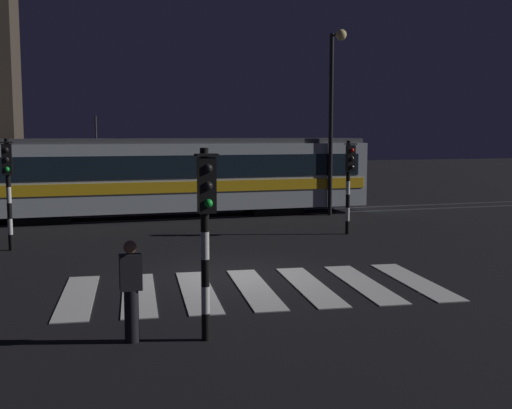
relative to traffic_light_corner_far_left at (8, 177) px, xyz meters
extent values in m
plane|color=black|center=(5.51, -5.03, -2.18)|extent=(120.00, 120.00, 0.00)
cube|color=#59595E|center=(5.51, 5.47, -2.17)|extent=(80.00, 0.12, 0.03)
cube|color=#59595E|center=(5.51, 6.91, -2.17)|extent=(80.00, 0.12, 0.03)
cube|color=silver|center=(1.72, -6.15, -2.17)|extent=(1.13, 3.88, 0.02)
cube|color=silver|center=(2.98, -6.30, -2.17)|extent=(1.13, 3.88, 0.02)
cube|color=silver|center=(4.25, -6.44, -2.17)|extent=(1.13, 3.88, 0.02)
cube|color=silver|center=(5.51, -6.58, -2.17)|extent=(1.13, 3.88, 0.02)
cube|color=silver|center=(6.78, -6.73, -2.17)|extent=(1.13, 3.88, 0.02)
cube|color=silver|center=(8.04, -6.87, -2.17)|extent=(1.13, 3.88, 0.02)
cube|color=silver|center=(9.31, -7.02, -2.17)|extent=(1.13, 3.88, 0.02)
cylinder|color=black|center=(0.00, 0.09, -1.95)|extent=(0.14, 0.14, 0.47)
cylinder|color=white|center=(0.00, 0.09, -1.47)|extent=(0.14, 0.14, 0.47)
cylinder|color=black|center=(0.00, 0.09, -1.00)|extent=(0.14, 0.14, 0.47)
cylinder|color=white|center=(0.00, 0.09, -0.53)|extent=(0.14, 0.14, 0.47)
cylinder|color=black|center=(0.00, 0.09, -0.06)|extent=(0.14, 0.14, 0.47)
cylinder|color=white|center=(0.00, 0.09, 0.42)|extent=(0.14, 0.14, 0.47)
cylinder|color=black|center=(0.00, 0.09, 0.89)|extent=(0.14, 0.14, 0.47)
cube|color=black|center=(0.00, -0.08, 0.52)|extent=(0.28, 0.20, 0.90)
sphere|color=black|center=(0.00, -0.19, 0.80)|extent=(0.14, 0.14, 0.14)
sphere|color=black|center=(0.00, -0.19, 0.52)|extent=(0.14, 0.14, 0.14)
sphere|color=green|center=(0.00, -0.19, 0.24)|extent=(0.14, 0.14, 0.14)
cube|color=black|center=(0.00, -0.08, 1.01)|extent=(0.36, 0.24, 0.04)
cylinder|color=black|center=(10.88, -0.08, -1.95)|extent=(0.14, 0.14, 0.46)
cylinder|color=white|center=(10.88, -0.08, -1.49)|extent=(0.14, 0.14, 0.46)
cylinder|color=black|center=(10.88, -0.08, -1.03)|extent=(0.14, 0.14, 0.46)
cylinder|color=white|center=(10.88, -0.08, -0.58)|extent=(0.14, 0.14, 0.46)
cylinder|color=black|center=(10.88, -0.08, -0.12)|extent=(0.14, 0.14, 0.46)
cylinder|color=white|center=(10.88, -0.08, 0.34)|extent=(0.14, 0.14, 0.46)
cylinder|color=black|center=(10.88, -0.08, 0.80)|extent=(0.14, 0.14, 0.46)
cube|color=black|center=(10.88, -0.25, 0.43)|extent=(0.28, 0.20, 0.90)
sphere|color=red|center=(10.88, -0.36, 0.71)|extent=(0.14, 0.14, 0.14)
sphere|color=black|center=(10.88, -0.36, 0.43)|extent=(0.14, 0.14, 0.14)
sphere|color=black|center=(10.88, -0.36, 0.15)|extent=(0.14, 0.14, 0.14)
cube|color=black|center=(10.88, -0.25, 0.92)|extent=(0.36, 0.24, 0.04)
cylinder|color=black|center=(3.68, -9.72, -1.95)|extent=(0.14, 0.14, 0.46)
cylinder|color=white|center=(3.68, -9.72, -1.49)|extent=(0.14, 0.14, 0.46)
cylinder|color=black|center=(3.68, -9.72, -1.03)|extent=(0.14, 0.14, 0.46)
cylinder|color=white|center=(3.68, -9.72, -0.57)|extent=(0.14, 0.14, 0.46)
cylinder|color=black|center=(3.68, -9.72, -0.11)|extent=(0.14, 0.14, 0.46)
cylinder|color=white|center=(3.68, -9.72, 0.35)|extent=(0.14, 0.14, 0.46)
cylinder|color=black|center=(3.68, -9.72, 0.81)|extent=(0.14, 0.14, 0.46)
cube|color=black|center=(3.68, -9.89, 0.44)|extent=(0.28, 0.20, 0.90)
sphere|color=black|center=(3.68, -10.00, 0.72)|extent=(0.14, 0.14, 0.14)
sphere|color=black|center=(3.68, -10.00, 0.44)|extent=(0.14, 0.14, 0.14)
sphere|color=green|center=(3.68, -10.00, 0.16)|extent=(0.14, 0.14, 0.14)
cube|color=black|center=(3.68, -9.89, 0.93)|extent=(0.36, 0.24, 0.04)
cylinder|color=black|center=(12.39, 4.83, 1.60)|extent=(0.18, 0.18, 7.56)
cylinder|color=black|center=(12.39, 4.38, 5.27)|extent=(0.10, 0.90, 0.10)
sphere|color=#F9E08C|center=(12.39, 3.93, 5.19)|extent=(0.44, 0.44, 0.44)
cube|color=#B2BCC1|center=(5.50, 6.19, -0.48)|extent=(17.36, 2.50, 2.70)
cube|color=yellow|center=(5.50, 4.92, -0.83)|extent=(17.01, 0.04, 0.44)
cube|color=yellow|center=(5.50, 7.46, -0.83)|extent=(17.01, 0.04, 0.44)
cube|color=black|center=(5.50, 4.92, -0.03)|extent=(16.49, 0.03, 0.90)
cube|color=#4C4C51|center=(5.50, 6.19, 0.97)|extent=(17.01, 2.30, 0.20)
cylinder|color=#262628|center=(2.89, 6.19, 1.47)|extent=(0.08, 0.08, 1.00)
cube|color=black|center=(10.27, 6.19, -2.01)|extent=(2.20, 2.00, 0.35)
cube|color=black|center=(0.72, 6.19, -2.01)|extent=(2.20, 2.00, 0.35)
sphere|color=#F9F2CC|center=(14.22, 6.19, -0.88)|extent=(0.24, 0.24, 0.24)
cylinder|color=black|center=(2.49, -9.44, -1.74)|extent=(0.24, 0.24, 0.88)
cube|color=black|center=(2.49, -9.44, -1.00)|extent=(0.36, 0.22, 0.60)
sphere|color=#9E7051|center=(2.49, -9.44, -0.58)|extent=(0.22, 0.22, 0.22)
camera|label=1|loc=(1.40, -19.88, 1.27)|focal=44.70mm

